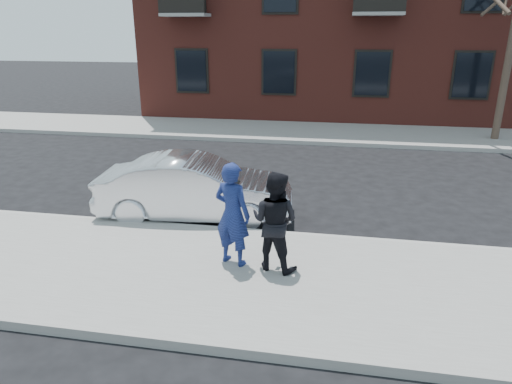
# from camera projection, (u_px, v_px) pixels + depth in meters

# --- Properties ---
(ground) EXTENTS (100.00, 100.00, 0.00)m
(ground) POSITION_uv_depth(u_px,v_px,m) (402.00, 291.00, 7.18)
(ground) COLOR black
(ground) RESTS_ON ground
(near_sidewalk) EXTENTS (50.00, 3.50, 0.15)m
(near_sidewalk) POSITION_uv_depth(u_px,v_px,m) (405.00, 295.00, 6.92)
(near_sidewalk) COLOR gray
(near_sidewalk) RESTS_ON ground
(near_curb) EXTENTS (50.00, 0.10, 0.15)m
(near_curb) POSITION_uv_depth(u_px,v_px,m) (393.00, 244.00, 8.59)
(near_curb) COLOR #999691
(near_curb) RESTS_ON ground
(far_sidewalk) EXTENTS (50.00, 3.50, 0.15)m
(far_sidewalk) POSITION_uv_depth(u_px,v_px,m) (367.00, 134.00, 17.58)
(far_sidewalk) COLOR gray
(far_sidewalk) RESTS_ON ground
(far_curb) EXTENTS (50.00, 0.10, 0.15)m
(far_curb) POSITION_uv_depth(u_px,v_px,m) (370.00, 145.00, 15.91)
(far_curb) COLOR #999691
(far_curb) RESTS_ON ground
(silver_sedan) EXTENTS (4.26, 1.86, 1.36)m
(silver_sedan) POSITION_uv_depth(u_px,v_px,m) (196.00, 188.00, 9.76)
(silver_sedan) COLOR silver
(silver_sedan) RESTS_ON ground
(man_hoodie) EXTENTS (0.75, 0.62, 1.76)m
(man_hoodie) POSITION_uv_depth(u_px,v_px,m) (232.00, 214.00, 7.46)
(man_hoodie) COLOR navy
(man_hoodie) RESTS_ON near_sidewalk
(man_peacoat) EXTENTS (0.96, 0.85, 1.66)m
(man_peacoat) POSITION_uv_depth(u_px,v_px,m) (275.00, 221.00, 7.32)
(man_peacoat) COLOR black
(man_peacoat) RESTS_ON near_sidewalk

